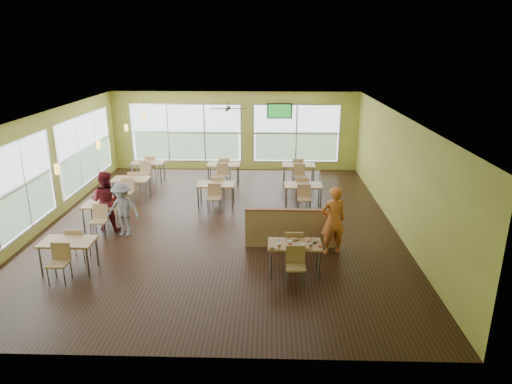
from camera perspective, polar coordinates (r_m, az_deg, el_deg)
room at (r=12.97m, az=-4.58°, el=2.66°), size 12.00×12.04×3.20m
window_bays at (r=16.41m, az=-12.68°, el=5.15°), size 9.24×10.24×2.38m
main_table at (r=10.43m, az=4.86°, el=-7.04°), size 1.22×1.52×0.87m
half_wall_divider at (r=11.79m, az=4.48°, el=-4.50°), size 2.40×0.14×1.04m
dining_tables at (r=15.01m, az=-7.78°, el=0.87°), size 6.92×8.72×0.87m
pendant_lights at (r=14.12m, az=-17.48°, el=6.72°), size 0.11×7.31×0.86m
ceiling_fan at (r=15.62m, az=-3.52°, el=10.40°), size 1.25×1.25×0.29m
tv_backwall at (r=18.50m, az=2.96°, el=10.08°), size 1.00×0.07×0.60m
man_plaid at (r=11.43m, az=9.62°, el=-3.54°), size 0.73×0.58×1.77m
patron_maroon at (r=13.41m, az=-18.27°, el=-1.04°), size 0.89×0.73×1.71m
patron_grey at (r=12.90m, az=-16.30°, el=-2.08°), size 1.06×0.71×1.51m
cup_blue at (r=10.11m, az=2.91°, el=-6.67°), size 0.09×0.09×0.33m
cup_yellow at (r=10.22m, az=4.27°, el=-6.40°), size 0.10×0.10×0.36m
cup_red_near at (r=10.15m, az=6.04°, el=-6.70°), size 0.08×0.08×0.30m
cup_red_far at (r=10.18m, az=6.87°, el=-6.63°), size 0.09×0.09×0.31m
food_basket at (r=10.47m, az=7.04°, el=-6.10°), size 0.23×0.23×0.05m
ketchup_cup at (r=10.28m, az=7.99°, el=-6.73°), size 0.07×0.07×0.03m
wrapper_left at (r=10.11m, az=1.98°, el=-6.97°), size 0.16×0.14×0.04m
wrapper_mid at (r=10.54m, az=4.83°, el=-5.88°), size 0.25×0.24×0.05m
wrapper_right at (r=10.11m, az=6.20°, el=-7.07°), size 0.17×0.15×0.04m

